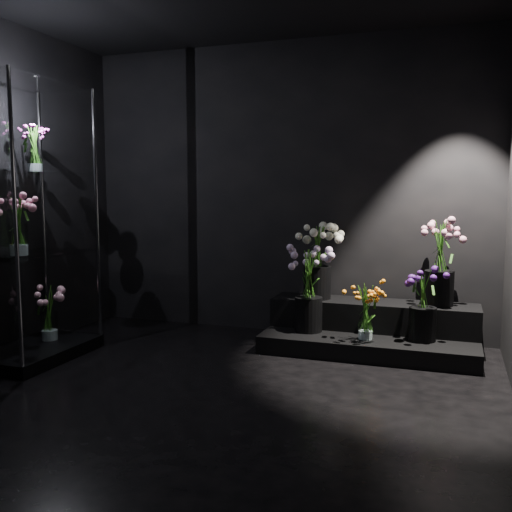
% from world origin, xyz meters
% --- Properties ---
extents(floor, '(4.00, 4.00, 0.00)m').
position_xyz_m(floor, '(0.00, 0.00, 0.00)').
color(floor, black).
rests_on(floor, ground).
extents(wall_back, '(4.00, 0.00, 4.00)m').
position_xyz_m(wall_back, '(0.00, 2.00, 1.40)').
color(wall_back, black).
rests_on(wall_back, floor).
extents(display_riser, '(1.81, 0.81, 0.40)m').
position_xyz_m(display_riser, '(0.92, 1.64, 0.17)').
color(display_riser, black).
rests_on(display_riser, floor).
extents(display_case, '(0.61, 1.02, 2.25)m').
position_xyz_m(display_case, '(-1.67, 0.43, 1.13)').
color(display_case, black).
rests_on(display_case, floor).
extents(bouquet_orange_bells, '(0.27, 0.27, 0.46)m').
position_xyz_m(bouquet_orange_bells, '(0.91, 1.37, 0.39)').
color(bouquet_orange_bells, white).
rests_on(bouquet_orange_bells, display_riser).
extents(bouquet_lilac, '(0.38, 0.38, 0.72)m').
position_xyz_m(bouquet_lilac, '(0.39, 1.48, 0.56)').
color(bouquet_lilac, black).
rests_on(bouquet_lilac, display_riser).
extents(bouquet_purple, '(0.39, 0.39, 0.59)m').
position_xyz_m(bouquet_purple, '(1.36, 1.48, 0.48)').
color(bouquet_purple, black).
rests_on(bouquet_purple, display_riser).
extents(bouquet_cream_roses, '(0.53, 0.53, 0.66)m').
position_xyz_m(bouquet_cream_roses, '(0.41, 1.73, 0.79)').
color(bouquet_cream_roses, black).
rests_on(bouquet_cream_roses, display_riser).
extents(bouquet_pink_roses, '(0.45, 0.45, 0.74)m').
position_xyz_m(bouquet_pink_roses, '(1.47, 1.76, 0.82)').
color(bouquet_pink_roses, black).
rests_on(bouquet_pink_roses, display_riser).
extents(bouquet_case_pink, '(0.37, 0.37, 0.48)m').
position_xyz_m(bouquet_case_pink, '(-1.67, 0.29, 1.13)').
color(bouquet_case_pink, white).
rests_on(bouquet_case_pink, display_case).
extents(bouquet_case_magenta, '(0.28, 0.28, 0.38)m').
position_xyz_m(bouquet_case_magenta, '(-1.70, 0.54, 1.74)').
color(bouquet_case_magenta, white).
rests_on(bouquet_case_magenta, display_case).
extents(bouquet_case_base_pink, '(0.42, 0.42, 0.46)m').
position_xyz_m(bouquet_case_base_pink, '(-1.70, 0.63, 0.35)').
color(bouquet_case_base_pink, white).
rests_on(bouquet_case_base_pink, display_case).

